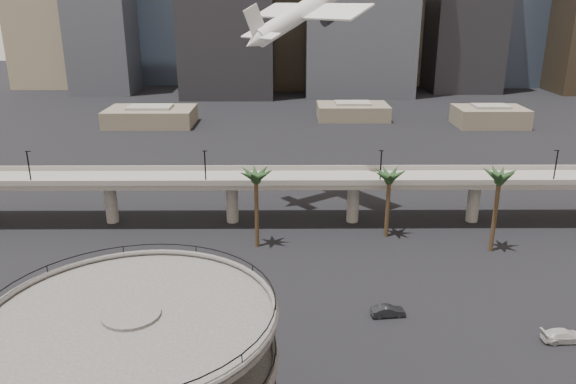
{
  "coord_description": "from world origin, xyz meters",
  "views": [
    {
      "loc": [
        -1.47,
        -40.95,
        38.45
      ],
      "look_at": [
        -1.02,
        28.0,
        14.92
      ],
      "focal_mm": 35.0,
      "sensor_mm": 36.0,
      "label": 1
    }
  ],
  "objects_px": {
    "parking_ramp": "(139,384)",
    "car_a": "(251,329)",
    "airborne_jet": "(311,7)",
    "car_c": "(564,336)",
    "car_b": "(388,311)",
    "overpass": "(293,183)"
  },
  "relations": [
    {
      "from": "parking_ramp",
      "to": "overpass",
      "type": "height_order",
      "value": "parking_ramp"
    },
    {
      "from": "car_c",
      "to": "parking_ramp",
      "type": "bearing_deg",
      "value": 111.18
    },
    {
      "from": "overpass",
      "to": "parking_ramp",
      "type": "bearing_deg",
      "value": -102.43
    },
    {
      "from": "airborne_jet",
      "to": "car_c",
      "type": "distance_m",
      "value": 69.21
    },
    {
      "from": "parking_ramp",
      "to": "airborne_jet",
      "type": "distance_m",
      "value": 78.73
    },
    {
      "from": "car_a",
      "to": "car_c",
      "type": "xyz_separation_m",
      "value": [
        37.24,
        -1.55,
        -0.06
      ]
    },
    {
      "from": "airborne_jet",
      "to": "car_b",
      "type": "height_order",
      "value": "airborne_jet"
    },
    {
      "from": "parking_ramp",
      "to": "overpass",
      "type": "relative_size",
      "value": 0.17
    },
    {
      "from": "car_c",
      "to": "car_b",
      "type": "bearing_deg",
      "value": 70.59
    },
    {
      "from": "car_b",
      "to": "car_c",
      "type": "bearing_deg",
      "value": -113.03
    },
    {
      "from": "car_b",
      "to": "car_c",
      "type": "distance_m",
      "value": 20.72
    },
    {
      "from": "car_b",
      "to": "car_a",
      "type": "bearing_deg",
      "value": 96.67
    },
    {
      "from": "overpass",
      "to": "car_c",
      "type": "relative_size",
      "value": 24.91
    },
    {
      "from": "car_a",
      "to": "car_b",
      "type": "distance_m",
      "value": 17.83
    },
    {
      "from": "parking_ramp",
      "to": "car_a",
      "type": "height_order",
      "value": "parking_ramp"
    },
    {
      "from": "airborne_jet",
      "to": "overpass",
      "type": "bearing_deg",
      "value": -142.77
    },
    {
      "from": "car_a",
      "to": "parking_ramp",
      "type": "bearing_deg",
      "value": 151.7
    },
    {
      "from": "overpass",
      "to": "car_b",
      "type": "distance_m",
      "value": 35.55
    },
    {
      "from": "parking_ramp",
      "to": "car_c",
      "type": "distance_m",
      "value": 49.96
    },
    {
      "from": "car_c",
      "to": "car_a",
      "type": "bearing_deg",
      "value": 84.3
    },
    {
      "from": "car_b",
      "to": "car_c",
      "type": "xyz_separation_m",
      "value": [
        19.91,
        -5.74,
        0.03
      ]
    },
    {
      "from": "parking_ramp",
      "to": "car_a",
      "type": "xyz_separation_m",
      "value": [
        7.47,
        21.93,
        -9.02
      ]
    }
  ]
}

